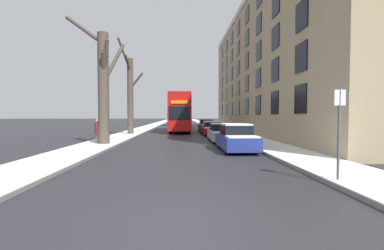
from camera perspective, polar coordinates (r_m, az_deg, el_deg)
ground_plane at (r=5.02m, az=-1.97°, el=-20.88°), size 320.00×320.00×0.00m
sidewalk_left at (r=57.90m, az=-7.69°, el=0.25°), size 2.56×130.00×0.16m
sidewalk_right at (r=57.90m, az=2.94°, el=0.26°), size 2.56×130.00×0.16m
terrace_facade_right at (r=30.48m, az=19.57°, el=11.90°), size 9.10×35.85×14.39m
bare_tree_left_0 at (r=17.51m, az=-19.11°, el=8.50°), size 3.47×2.43×8.28m
bare_tree_left_1 at (r=26.24m, az=-13.58°, el=6.77°), size 2.23×2.14×9.15m
double_decker_bus at (r=31.29m, az=-2.72°, el=3.12°), size 2.49×10.69×4.42m
parked_car_0 at (r=14.49m, az=9.79°, el=-2.93°), size 1.74×3.98×1.51m
parked_car_1 at (r=19.41m, az=6.66°, el=-1.80°), size 1.77×4.40×1.38m
parked_car_2 at (r=25.74m, az=4.41°, el=-0.80°), size 1.82×4.56×1.41m
parked_car_3 at (r=31.54m, az=3.15°, el=-0.18°), size 1.75×4.44×1.51m
oncoming_van at (r=50.93m, az=-4.29°, el=1.41°), size 1.93×5.32×2.47m
pedestrian_left_sidewalk at (r=17.57m, az=-20.24°, el=-1.29°), size 0.38×0.38×1.74m
street_sign_post at (r=8.28m, az=29.85°, el=-1.01°), size 0.32×0.07×2.71m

